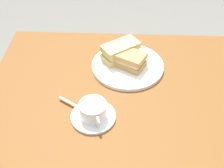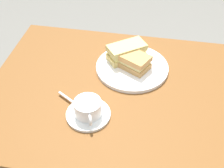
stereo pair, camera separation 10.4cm
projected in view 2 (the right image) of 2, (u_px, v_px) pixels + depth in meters
name	position (u px, v px, depth m)	size (l,w,h in m)	color
dining_table	(171.00, 119.00, 1.11)	(1.35, 0.72, 0.75)	brown
sandwich_plate	(132.00, 67.00, 1.15)	(0.28, 0.28, 0.01)	white
sandwich_front	(133.00, 61.00, 1.12)	(0.14, 0.13, 0.06)	#BB884A
sandwich_back	(127.00, 52.00, 1.16)	(0.16, 0.15, 0.06)	tan
coffee_saucer	(88.00, 114.00, 0.97)	(0.15, 0.15, 0.01)	white
coffee_cup	(88.00, 108.00, 0.95)	(0.09, 0.11, 0.05)	white
spoon	(72.00, 101.00, 1.01)	(0.09, 0.06, 0.01)	silver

